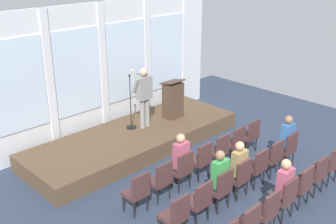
{
  "coord_description": "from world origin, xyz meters",
  "views": [
    {
      "loc": [
        -6.59,
        -4.17,
        5.16
      ],
      "look_at": [
        0.12,
        2.69,
        1.32
      ],
      "focal_mm": 44.24,
      "sensor_mm": 36.0,
      "label": 1
    }
  ],
  "objects_px": {
    "chair_r1_c5": "(273,156)",
    "chair_r2_c5": "(316,173)",
    "audience_r2_c3": "(282,186)",
    "audience_r1_c2": "(218,177)",
    "audience_r1_c6": "(285,138)",
    "chair_r2_c3": "(285,196)",
    "chair_r2_c2": "(266,210)",
    "chair_r1_c1": "(199,200)",
    "chair_r1_c4": "(257,165)",
    "chair_r1_c2": "(220,187)",
    "mic_stand": "(131,117)",
    "audience_r1_c3": "(237,166)",
    "chair_r1_c0": "(176,214)",
    "chair_r0_c5": "(235,141)",
    "chair_r0_c6": "(250,134)",
    "lectern": "(173,99)",
    "chair_r2_c4": "(301,184)",
    "chair_r0_c3": "(201,158)",
    "chair_r0_c2": "(182,168)",
    "audience_r0_c2": "(179,158)",
    "chair_r1_c6": "(287,147)",
    "chair_r0_c0": "(137,191)",
    "speaker": "(144,93)",
    "chair_r1_c3": "(240,176)",
    "chair_r0_c1": "(161,179)"
  },
  "relations": [
    {
      "from": "chair_r0_c2",
      "to": "audience_r1_c6",
      "type": "xyz_separation_m",
      "value": [
        2.63,
        -1.03,
        0.22
      ]
    },
    {
      "from": "chair_r1_c5",
      "to": "chair_r2_c5",
      "type": "distance_m",
      "value": 1.11
    },
    {
      "from": "speaker",
      "to": "chair_r1_c6",
      "type": "xyz_separation_m",
      "value": [
        1.56,
        -3.59,
        -0.9
      ]
    },
    {
      "from": "lectern",
      "to": "chair_r1_c1",
      "type": "height_order",
      "value": "lectern"
    },
    {
      "from": "chair_r1_c2",
      "to": "chair_r1_c4",
      "type": "height_order",
      "value": "same"
    },
    {
      "from": "chair_r1_c3",
      "to": "mic_stand",
      "type": "bearing_deg",
      "value": 88.51
    },
    {
      "from": "audience_r1_c2",
      "to": "chair_r1_c6",
      "type": "distance_m",
      "value": 2.64
    },
    {
      "from": "chair_r1_c5",
      "to": "chair_r2_c2",
      "type": "height_order",
      "value": "same"
    },
    {
      "from": "chair_r0_c3",
      "to": "chair_r0_c6",
      "type": "distance_m",
      "value": 1.97
    },
    {
      "from": "chair_r1_c1",
      "to": "chair_r1_c4",
      "type": "relative_size",
      "value": 1.0
    },
    {
      "from": "chair_r0_c1",
      "to": "chair_r1_c0",
      "type": "bearing_deg",
      "value": -120.69
    },
    {
      "from": "mic_stand",
      "to": "chair_r1_c1",
      "type": "distance_m",
      "value": 4.06
    },
    {
      "from": "chair_r0_c3",
      "to": "chair_r1_c6",
      "type": "bearing_deg",
      "value": -29.32
    },
    {
      "from": "chair_r0_c0",
      "to": "audience_r2_c3",
      "type": "xyz_separation_m",
      "value": [
        1.97,
        -2.14,
        0.21
      ]
    },
    {
      "from": "chair_r1_c0",
      "to": "chair_r1_c4",
      "type": "relative_size",
      "value": 1.0
    },
    {
      "from": "chair_r0_c6",
      "to": "audience_r1_c6",
      "type": "bearing_deg",
      "value": -90.0
    },
    {
      "from": "chair_r0_c5",
      "to": "chair_r1_c1",
      "type": "relative_size",
      "value": 1.0
    },
    {
      "from": "mic_stand",
      "to": "audience_r1_c3",
      "type": "distance_m",
      "value": 3.72
    },
    {
      "from": "chair_r0_c5",
      "to": "audience_r1_c6",
      "type": "distance_m",
      "value": 1.24
    },
    {
      "from": "audience_r1_c3",
      "to": "chair_r1_c4",
      "type": "bearing_deg",
      "value": -6.97
    },
    {
      "from": "chair_r0_c2",
      "to": "chair_r1_c2",
      "type": "relative_size",
      "value": 1.0
    },
    {
      "from": "chair_r0_c5",
      "to": "chair_r1_c2",
      "type": "bearing_deg",
      "value": -150.68
    },
    {
      "from": "chair_r0_c5",
      "to": "audience_r1_c2",
      "type": "height_order",
      "value": "audience_r1_c2"
    },
    {
      "from": "chair_r1_c4",
      "to": "audience_r1_c2",
      "type": "bearing_deg",
      "value": 176.55
    },
    {
      "from": "lectern",
      "to": "chair_r1_c4",
      "type": "distance_m",
      "value": 3.68
    },
    {
      "from": "chair_r1_c2",
      "to": "audience_r1_c2",
      "type": "distance_m",
      "value": 0.23
    },
    {
      "from": "chair_r0_c1",
      "to": "chair_r1_c2",
      "type": "relative_size",
      "value": 1.0
    },
    {
      "from": "chair_r2_c5",
      "to": "audience_r1_c3",
      "type": "bearing_deg",
      "value": 137.89
    },
    {
      "from": "lectern",
      "to": "chair_r2_c2",
      "type": "xyz_separation_m",
      "value": [
        -2.16,
        -4.66,
        -0.46
      ]
    },
    {
      "from": "chair_r0_c3",
      "to": "chair_r1_c4",
      "type": "relative_size",
      "value": 1.0
    },
    {
      "from": "chair_r1_c0",
      "to": "chair_r0_c5",
      "type": "bearing_deg",
      "value": 18.63
    },
    {
      "from": "audience_r1_c6",
      "to": "chair_r2_c3",
      "type": "height_order",
      "value": "audience_r1_c6"
    },
    {
      "from": "audience_r1_c6",
      "to": "chair_r0_c0",
      "type": "bearing_deg",
      "value": 165.38
    },
    {
      "from": "chair_r1_c0",
      "to": "audience_r0_c2",
      "type": "bearing_deg",
      "value": 42.07
    },
    {
      "from": "audience_r0_c2",
      "to": "chair_r0_c5",
      "type": "xyz_separation_m",
      "value": [
        1.97,
        -0.08,
        -0.22
      ]
    },
    {
      "from": "chair_r2_c2",
      "to": "chair_r2_c4",
      "type": "distance_m",
      "value": 1.32
    },
    {
      "from": "audience_r1_c6",
      "to": "chair_r0_c6",
      "type": "bearing_deg",
      "value": 90.0
    },
    {
      "from": "chair_r0_c6",
      "to": "speaker",
      "type": "bearing_deg",
      "value": 122.17
    },
    {
      "from": "chair_r2_c5",
      "to": "speaker",
      "type": "bearing_deg",
      "value": 100.88
    },
    {
      "from": "audience_r2_c3",
      "to": "audience_r1_c2",
      "type": "bearing_deg",
      "value": 120.71
    },
    {
      "from": "chair_r0_c5",
      "to": "chair_r2_c3",
      "type": "bearing_deg",
      "value": -120.69
    },
    {
      "from": "chair_r1_c4",
      "to": "chair_r2_c3",
      "type": "height_order",
      "value": "same"
    },
    {
      "from": "chair_r0_c5",
      "to": "chair_r2_c4",
      "type": "relative_size",
      "value": 1.0
    },
    {
      "from": "chair_r1_c4",
      "to": "audience_r1_c6",
      "type": "height_order",
      "value": "audience_r1_c6"
    },
    {
      "from": "chair_r1_c2",
      "to": "chair_r0_c6",
      "type": "bearing_deg",
      "value": 22.84
    },
    {
      "from": "chair_r0_c0",
      "to": "chair_r0_c1",
      "type": "xyz_separation_m",
      "value": [
        0.66,
        0.0,
        0.0
      ]
    },
    {
      "from": "chair_r0_c3",
      "to": "audience_r1_c2",
      "type": "distance_m",
      "value": 1.24
    },
    {
      "from": "chair_r1_c1",
      "to": "chair_r1_c5",
      "type": "relative_size",
      "value": 1.0
    },
    {
      "from": "audience_r1_c6",
      "to": "chair_r2_c3",
      "type": "bearing_deg",
      "value": -148.96
    },
    {
      "from": "chair_r2_c4",
      "to": "chair_r0_c2",
      "type": "bearing_deg",
      "value": 120.69
    }
  ]
}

